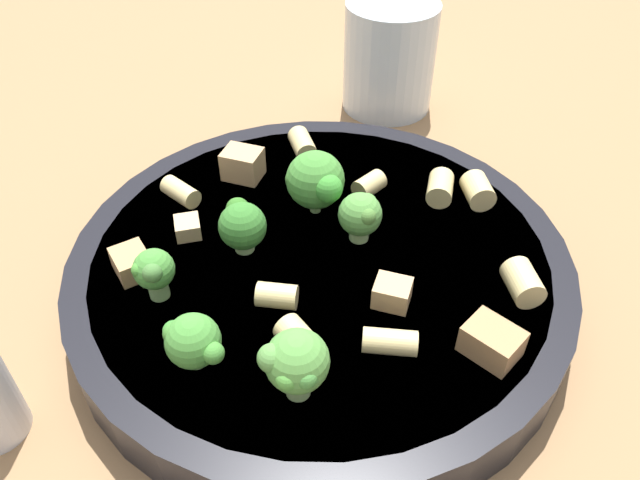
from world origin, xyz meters
TOP-DOWN VIEW (x-y plane):
  - ground_plane at (0.00, 0.00)m, footprint 2.00×2.00m
  - pasta_bowl at (0.00, 0.00)m, footprint 0.30×0.30m
  - broccoli_floret_0 at (0.02, -0.01)m, footprint 0.03×0.03m
  - broccoli_floret_1 at (-0.10, 0.01)m, footprint 0.03×0.03m
  - broccoli_floret_2 at (-0.07, 0.06)m, footprint 0.02×0.02m
  - broccoli_floret_3 at (-0.09, -0.04)m, footprint 0.03×0.03m
  - broccoli_floret_4 at (0.03, 0.02)m, footprint 0.04×0.04m
  - broccoli_floret_5 at (-0.02, 0.04)m, footprint 0.03×0.03m
  - rigatoni_0 at (-0.07, -0.03)m, footprint 0.02×0.03m
  - rigatoni_1 at (-0.00, 0.10)m, footprint 0.02×0.03m
  - rigatoni_2 at (0.09, -0.06)m, footprint 0.03×0.03m
  - rigatoni_3 at (0.09, 0.06)m, footprint 0.03×0.03m
  - rigatoni_4 at (0.03, -0.11)m, footprint 0.03×0.03m
  - rigatoni_5 at (0.07, -0.00)m, footprint 0.02×0.02m
  - rigatoni_6 at (-0.05, -0.07)m, footprint 0.02×0.03m
  - rigatoni_7 at (-0.05, -0.00)m, footprint 0.02×0.03m
  - rigatoni_8 at (0.08, -0.04)m, footprint 0.03×0.02m
  - chicken_chunk_0 at (-0.02, -0.11)m, footprint 0.03×0.03m
  - chicken_chunk_1 at (-0.07, 0.09)m, footprint 0.03×0.03m
  - chicken_chunk_2 at (-0.02, 0.08)m, footprint 0.02×0.02m
  - chicken_chunk_3 at (-0.02, -0.05)m, footprint 0.02×0.02m
  - chicken_chunk_4 at (0.04, 0.08)m, footprint 0.02×0.03m
  - drinking_glass at (0.23, 0.06)m, footprint 0.08×0.08m

SIDE VIEW (x-z plane):
  - ground_plane at x=0.00m, z-range 0.00..0.00m
  - pasta_bowl at x=0.00m, z-range 0.00..0.04m
  - chicken_chunk_2 at x=-0.02m, z-range 0.03..0.04m
  - drinking_glass at x=0.23m, z-range -0.01..0.09m
  - rigatoni_1 at x=0.00m, z-range 0.03..0.05m
  - rigatoni_6 at x=-0.05m, z-range 0.03..0.05m
  - rigatoni_7 at x=-0.05m, z-range 0.03..0.05m
  - rigatoni_5 at x=0.07m, z-range 0.03..0.05m
  - chicken_chunk_1 at x=-0.07m, z-range 0.03..0.05m
  - chicken_chunk_3 at x=-0.02m, z-range 0.03..0.05m
  - rigatoni_3 at x=0.09m, z-range 0.03..0.05m
  - rigatoni_0 at x=-0.07m, z-range 0.03..0.05m
  - rigatoni_8 at x=0.08m, z-range 0.03..0.05m
  - chicken_chunk_0 at x=-0.02m, z-range 0.03..0.05m
  - rigatoni_4 at x=0.03m, z-range 0.03..0.05m
  - rigatoni_2 at x=0.09m, z-range 0.03..0.05m
  - chicken_chunk_4 at x=0.04m, z-range 0.03..0.05m
  - broccoli_floret_1 at x=-0.10m, z-range 0.04..0.07m
  - broccoli_floret_5 at x=-0.02m, z-range 0.04..0.07m
  - broccoli_floret_0 at x=0.02m, z-range 0.04..0.07m
  - broccoli_floret_2 at x=-0.07m, z-range 0.04..0.07m
  - broccoli_floret_3 at x=-0.09m, z-range 0.04..0.08m
  - broccoli_floret_4 at x=0.03m, z-range 0.04..0.08m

